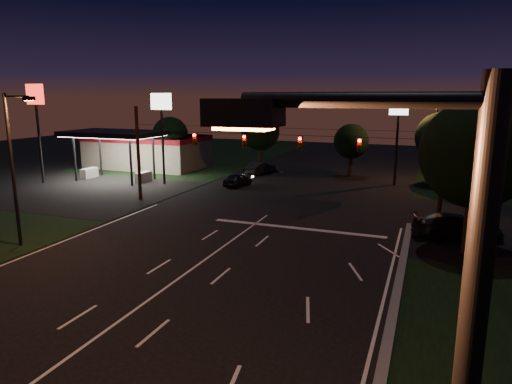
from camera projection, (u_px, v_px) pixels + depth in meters
The scene contains 21 objects.
ground at pixel (169, 286), 21.63m from camera, with size 140.00×140.00×0.00m, color black.
cross_street_left at pixel (76, 191), 43.24m from camera, with size 20.00×16.00×0.02m, color black.
center_line at pixel (78, 350), 16.14m from camera, with size 0.14×40.00×0.01m, color silver.
stop_bar at pixel (296, 228), 31.09m from camera, with size 12.00×0.50×0.01m, color silver.
utility_pole_right at pixel (437, 228), 31.14m from camera, with size 0.30×0.30×9.00m, color black.
utility_pole_left at pixel (141, 200), 39.53m from camera, with size 0.28×0.28×8.00m, color black.
signal_span at pixel (272, 141), 34.17m from camera, with size 24.00×0.40×1.56m.
gas_station at pixel (146, 149), 56.55m from camera, with size 14.20×16.10×5.25m.
pole_sign_left_near at pixel (162, 115), 45.19m from camera, with size 2.20×0.30×9.10m.
pole_sign_left_far at pixel (36, 108), 45.59m from camera, with size 2.00×0.30×10.00m.
pole_sign_right at pixel (398, 123), 44.96m from camera, with size 1.80×0.30×8.40m.
street_light_left at pixel (15, 159), 26.30m from camera, with size 2.20×0.35×9.00m.
street_light_right_far at pixel (432, 132), 45.86m from camera, with size 2.20×0.35×9.00m.
tree_right_near at pixel (476, 155), 25.02m from camera, with size 6.00×6.00×8.76m.
tree_far_a at pixel (171, 135), 54.56m from camera, with size 4.20×4.20×6.42m.
tree_far_b at pixel (261, 132), 54.65m from camera, with size 4.60×4.60×6.98m.
tree_far_c at pixel (351, 142), 50.02m from camera, with size 3.80×3.80×5.86m.
tree_far_d at pixel (440, 137), 44.88m from camera, with size 4.80×4.80×7.30m.
car_oncoming_a at pixel (238, 180), 45.47m from camera, with size 1.53×3.79×1.29m, color black.
car_oncoming_b at pixel (261, 168), 52.45m from camera, with size 1.48×4.26×1.40m, color black.
car_cross at pixel (457, 227), 28.54m from camera, with size 2.21×5.43×1.58m, color black.
Camera 1 is at (11.11, -17.42, 8.83)m, focal length 32.00 mm.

